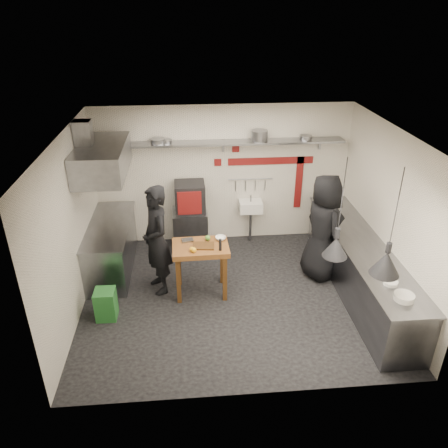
{
  "coord_description": "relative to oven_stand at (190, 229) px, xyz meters",
  "views": [
    {
      "loc": [
        -0.68,
        -6.04,
        4.49
      ],
      "look_at": [
        -0.13,
        0.3,
        1.23
      ],
      "focal_mm": 35.0,
      "sensor_mm": 36.0,
      "label": 1
    }
  ],
  "objects": [
    {
      "name": "red_band_vert",
      "position": [
        2.24,
        0.32,
        0.8
      ],
      "size": [
        0.14,
        0.02,
        1.1
      ],
      "primitive_type": "cube",
      "color": "maroon",
      "rests_on": "wall_back"
    },
    {
      "name": "shelf_bracket_mid",
      "position": [
        0.69,
        0.31,
        1.62
      ],
      "size": [
        0.04,
        0.06,
        0.24
      ],
      "primitive_type": "cube",
      "color": "slate",
      "rests_on": "wall_back"
    },
    {
      "name": "chef_left",
      "position": [
        -0.57,
        -1.42,
        0.56
      ],
      "size": [
        0.69,
        0.82,
        1.91
      ],
      "primitive_type": "imported",
      "rotation": [
        0.0,
        0.0,
        -1.19
      ],
      "color": "black",
      "rests_on": "floor"
    },
    {
      "name": "chef_right",
      "position": [
        2.31,
        -1.24,
        0.57
      ],
      "size": [
        0.85,
        1.08,
        1.94
      ],
      "primitive_type": "imported",
      "rotation": [
        0.0,
        0.0,
        1.84
      ],
      "color": "black",
      "rests_on": "floor"
    },
    {
      "name": "hood_duct",
      "position": [
        -1.66,
        -0.71,
        2.15
      ],
      "size": [
        0.28,
        0.28,
        0.5
      ],
      "primitive_type": "cube",
      "color": "slate",
      "rests_on": "ceiling"
    },
    {
      "name": "bowl",
      "position": [
        0.5,
        -1.42,
        0.55
      ],
      "size": [
        0.2,
        0.2,
        0.06
      ],
      "primitive_type": "imported",
      "rotation": [
        0.0,
        0.0,
        -0.1
      ],
      "color": "white",
      "rests_on": "prep_table"
    },
    {
      "name": "green_bin",
      "position": [
        -1.37,
        -2.14,
        -0.15
      ],
      "size": [
        0.32,
        0.32,
        0.5
      ],
      "primitive_type": "cube",
      "rotation": [
        0.0,
        0.0,
        -0.02
      ],
      "color": "#216326",
      "rests_on": "floor"
    },
    {
      "name": "cutting_board",
      "position": [
        0.2,
        -1.62,
        0.53
      ],
      "size": [
        0.37,
        0.28,
        0.02
      ],
      "primitive_type": "cube",
      "rotation": [
        0.0,
        0.0,
        -0.1
      ],
      "color": "#4A2C12",
      "rests_on": "prep_table"
    },
    {
      "name": "counter_left",
      "position": [
        -1.46,
        -0.71,
        0.05
      ],
      "size": [
        0.7,
        1.9,
        0.9
      ],
      "primitive_type": "cube",
      "color": "slate",
      "rests_on": "floor"
    },
    {
      "name": "sink_drain",
      "position": [
        1.24,
        0.12,
        -0.06
      ],
      "size": [
        0.06,
        0.06,
        0.66
      ],
      "primitive_type": "cylinder",
      "color": "slate",
      "rests_on": "floor"
    },
    {
      "name": "wall_right",
      "position": [
        3.19,
        -1.76,
        1.0
      ],
      "size": [
        0.04,
        4.2,
        2.8
      ],
      "primitive_type": "cube",
      "color": "silver",
      "rests_on": "floor"
    },
    {
      "name": "hand_sink",
      "position": [
        1.24,
        0.16,
        0.38
      ],
      "size": [
        0.46,
        0.34,
        0.22
      ],
      "primitive_type": "cube",
      "color": "white",
      "rests_on": "wall_back"
    },
    {
      "name": "red_tile_a",
      "position": [
        0.94,
        0.32,
        1.55
      ],
      "size": [
        0.14,
        0.02,
        0.14
      ],
      "primitive_type": "cube",
      "color": "maroon",
      "rests_on": "wall_back"
    },
    {
      "name": "pan_far_left",
      "position": [
        -0.53,
        0.16,
        1.79
      ],
      "size": [
        0.34,
        0.34,
        0.09
      ],
      "primitive_type": "cylinder",
      "rotation": [
        0.0,
        0.0,
        0.25
      ],
      "color": "slate",
      "rests_on": "back_shelf"
    },
    {
      "name": "wall_back",
      "position": [
        0.69,
        0.34,
        1.0
      ],
      "size": [
        5.0,
        0.04,
        2.8
      ],
      "primitive_type": "cube",
      "color": "silver",
      "rests_on": "floor"
    },
    {
      "name": "oven_door",
      "position": [
        0.0,
        -0.26,
        0.69
      ],
      "size": [
        0.45,
        0.04,
        0.46
      ],
      "primitive_type": "cube",
      "rotation": [
        0.0,
        0.0,
        0.02
      ],
      "color": "maroon",
      "rests_on": "combi_oven"
    },
    {
      "name": "ceiling",
      "position": [
        0.69,
        -1.76,
        2.4
      ],
      "size": [
        5.0,
        5.0,
        0.0
      ],
      "primitive_type": "plane",
      "color": "beige",
      "rests_on": "floor"
    },
    {
      "name": "counter_right",
      "position": [
        2.84,
        -1.76,
        0.05
      ],
      "size": [
        0.7,
        3.8,
        0.9
      ],
      "primitive_type": "cube",
      "color": "slate",
      "rests_on": "floor"
    },
    {
      "name": "plate_stack",
      "position": [
        2.81,
        -3.29,
        0.57
      ],
      "size": [
        0.29,
        0.29,
        0.09
      ],
      "primitive_type": "cylinder",
      "rotation": [
        0.0,
        0.0,
        0.09
      ],
      "color": "white",
      "rests_on": "counter_right_top"
    },
    {
      "name": "pan_mid_left",
      "position": [
        -0.39,
        0.16,
        1.78
      ],
      "size": [
        0.29,
        0.29,
        0.07
      ],
      "primitive_type": "cylinder",
      "rotation": [
        0.0,
        0.0,
        -0.41
      ],
      "color": "slate",
      "rests_on": "back_shelf"
    },
    {
      "name": "counter_left_top",
      "position": [
        -1.46,
        -0.71,
        0.52
      ],
      "size": [
        0.76,
        2.0,
        0.03
      ],
      "primitive_type": "cube",
      "color": "slate",
      "rests_on": "counter_left"
    },
    {
      "name": "utensil_rail",
      "position": [
        1.24,
        0.3,
        0.92
      ],
      "size": [
        0.9,
        0.02,
        0.02
      ],
      "primitive_type": "cylinder",
      "rotation": [
        0.0,
        1.57,
        0.0
      ],
      "color": "slate",
      "rests_on": "wall_back"
    },
    {
      "name": "back_shelf",
      "position": [
        0.69,
        0.16,
        1.72
      ],
      "size": [
        4.6,
        0.34,
        0.04
      ],
      "primitive_type": "cube",
      "color": "slate",
      "rests_on": "wall_back"
    },
    {
      "name": "steel_tray",
      "position": [
        -0.06,
        -1.42,
        0.54
      ],
      "size": [
        0.21,
        0.16,
        0.03
      ],
      "primitive_type": "cube",
      "rotation": [
        0.0,
        0.0,
        0.18
      ],
      "color": "slate",
      "rests_on": "prep_table"
    },
    {
      "name": "pan_right",
      "position": [
        2.26,
        0.16,
        1.78
      ],
      "size": [
        0.25,
        0.25,
        0.08
      ],
      "primitive_type": "cylinder",
      "rotation": [
        0.0,
        0.0,
        -0.07
      ],
      "color": "slate",
      "rests_on": "back_shelf"
    },
    {
      "name": "combi_oven",
      "position": [
        0.01,
        0.03,
        0.69
      ],
      "size": [
        0.59,
        0.55,
        0.58
      ],
      "primitive_type": "cube",
      "rotation": [
        0.0,
        0.0,
        0.02
      ],
      "color": "black",
      "rests_on": "oven_stand"
    },
    {
      "name": "heat_lamp_near",
      "position": [
        1.95,
        -2.85,
        1.7
      ],
      "size": [
        0.41,
        0.41,
        1.41
      ],
      "primitive_type": null,
      "rotation": [
        0.0,
        0.0,
        -0.24
      ],
      "color": "black",
      "rests_on": "ceiling"
    },
    {
      "name": "shelf_bracket_right",
      "position": [
        2.59,
        0.31,
        1.62
      ],
      "size": [
        0.04,
        0.06,
        0.24
      ],
      "primitive_type": "cube",
      "color": "slate",
      "rests_on": "wall_back"
    },
    {
      "name": "stock_pot",
      "position": [
        1.37,
        0.16,
        1.84
      ],
      "size": [
        0.41,
        0.41,
        0.2
      ],
      "primitive_type": "cylinder",
      "rotation": [
        0.0,
        0.0,
        0.41
      ],
      "color": "slate",
      "rests_on": "back_shelf"
    },
    {
      "name": "floor",
      "position": [
        0.69,
        -1.76,
        -0.4
      ],
      "size": [
        5.0,
        5.0,
        0.0
      ],
      "primitive_type": "plane",
      "color": "black",
      "rests_on": "ground"
    },
    {
      "name": "oven_stand",
      "position": [
        0.0,
        0.0,
        0.0
      ],
      "size": [
        0.69,
        0.62,
        0.8
      ],
      "primitive_type": "cube",
      "rotation": [
        0.0,
        0.0,
        0.02
      ],
      "color": "slate",
      "rests_on": "floor"
    },
    {
      "name": "heat_lamp_far",
      "position": [
        2.48,
        -3.25,
        1.67
      ],
      "size": [
        0.46,
        0.46,
        1.47
      ],
      "primitive_type": null,
      "rotation": [
        0.0,
        0.0,
        -0.2
      ],
      "color": "black",
      "rests_on": "ceiling"
    },
    {
      "name": "wall_front",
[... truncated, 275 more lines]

